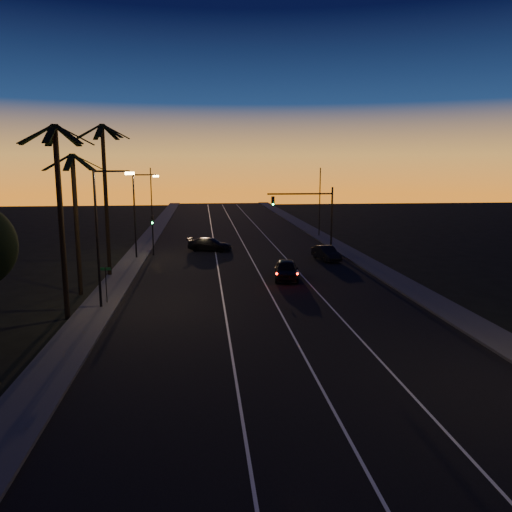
{
  "coord_description": "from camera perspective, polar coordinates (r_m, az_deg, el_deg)",
  "views": [
    {
      "loc": [
        -4.31,
        -12.27,
        9.13
      ],
      "look_at": [
        -0.8,
        20.35,
        3.24
      ],
      "focal_mm": 35.0,
      "sensor_mm": 36.0,
      "label": 1
    }
  ],
  "objects": [
    {
      "name": "lane_stripe_mid",
      "position": [
        43.51,
        0.35,
        -1.92
      ],
      "size": [
        0.12,
        160.0,
        0.01
      ],
      "primitive_type": "cube",
      "color": "silver",
      "rests_on": "road"
    },
    {
      "name": "palm_near",
      "position": [
        31.45,
        -21.51,
        5.72
      ],
      "size": [
        4.25,
        4.16,
        11.53
      ],
      "color": "black",
      "rests_on": "ground"
    },
    {
      "name": "lane_stripe_left",
      "position": [
        43.26,
        -4.26,
        -2.02
      ],
      "size": [
        0.12,
        160.0,
        0.01
      ],
      "primitive_type": "cube",
      "color": "silver",
      "rests_on": "road"
    },
    {
      "name": "palm_mid",
      "position": [
        37.46,
        -19.93,
        5.16
      ],
      "size": [
        4.25,
        4.16,
        10.03
      ],
      "color": "black",
      "rests_on": "ground"
    },
    {
      "name": "lane_stripe_right",
      "position": [
        44.03,
        4.88,
        -1.81
      ],
      "size": [
        0.12,
        160.0,
        0.01
      ],
      "primitive_type": "cube",
      "color": "silver",
      "rests_on": "road"
    },
    {
      "name": "sidewalk_left",
      "position": [
        43.78,
        -15.06,
        -2.12
      ],
      "size": [
        2.4,
        170.0,
        0.16
      ],
      "primitive_type": "cube",
      "color": "#3D3E3B",
      "rests_on": "ground"
    },
    {
      "name": "sidewalk_right",
      "position": [
        45.93,
        13.74,
        -1.49
      ],
      "size": [
        2.4,
        170.0,
        0.16
      ],
      "primitive_type": "cube",
      "color": "#3D3E3B",
      "rests_on": "ground"
    },
    {
      "name": "streetlight_left_far",
      "position": [
        50.84,
        -13.38,
        5.3
      ],
      "size": [
        2.55,
        0.26,
        8.5
      ],
      "color": "black",
      "rests_on": "ground"
    },
    {
      "name": "palm_far",
      "position": [
        43.03,
        -16.85,
        7.72
      ],
      "size": [
        4.25,
        4.16,
        12.53
      ],
      "color": "black",
      "rests_on": "ground"
    },
    {
      "name": "right_car",
      "position": [
        49.74,
        8.04,
        0.33
      ],
      "size": [
        2.24,
        4.46,
        1.4
      ],
      "color": "black",
      "rests_on": "road"
    },
    {
      "name": "street_sign",
      "position": [
        34.71,
        -16.78,
        -2.7
      ],
      "size": [
        0.7,
        0.06,
        2.6
      ],
      "color": "black",
      "rests_on": "ground"
    },
    {
      "name": "lead_car",
      "position": [
        41.0,
        3.48,
        -1.56
      ],
      "size": [
        2.54,
        5.39,
        1.59
      ],
      "color": "black",
      "rests_on": "road"
    },
    {
      "name": "signal_post",
      "position": [
        52.88,
        -11.74,
        3.18
      ],
      "size": [
        0.28,
        0.37,
        4.2
      ],
      "color": "black",
      "rests_on": "ground"
    },
    {
      "name": "cross_car",
      "position": [
        55.04,
        -5.3,
        1.34
      ],
      "size": [
        5.28,
        3.49,
        1.42
      ],
      "color": "black",
      "rests_on": "road"
    },
    {
      "name": "road",
      "position": [
        43.46,
        -0.31,
        -1.95
      ],
      "size": [
        20.0,
        170.0,
        0.01
      ],
      "primitive_type": "cube",
      "color": "black",
      "rests_on": "ground"
    },
    {
      "name": "far_pole_right",
      "position": [
        66.23,
        7.29,
        6.08
      ],
      "size": [
        0.14,
        0.14,
        9.0
      ],
      "primitive_type": "cylinder",
      "color": "black",
      "rests_on": "ground"
    },
    {
      "name": "ground",
      "position": [
        15.89,
        11.92,
        -25.14
      ],
      "size": [
        220.0,
        220.0,
        0.0
      ],
      "primitive_type": "plane",
      "color": "black",
      "rests_on": "ground"
    },
    {
      "name": "streetlight_left_near",
      "position": [
        33.12,
        -17.24,
        3.11
      ],
      "size": [
        2.55,
        0.26,
        9.0
      ],
      "color": "black",
      "rests_on": "ground"
    },
    {
      "name": "signal_mast",
      "position": [
        53.68,
        6.23,
        5.46
      ],
      "size": [
        7.1,
        0.41,
        7.0
      ],
      "color": "black",
      "rests_on": "ground"
    },
    {
      "name": "far_pole_left",
      "position": [
        67.76,
        -11.85,
        6.04
      ],
      "size": [
        0.14,
        0.14,
        9.0
      ],
      "primitive_type": "cylinder",
      "color": "black",
      "rests_on": "ground"
    }
  ]
}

